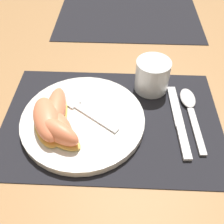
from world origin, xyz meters
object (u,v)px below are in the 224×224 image
Objects in this scene: plate at (83,120)px; citrus_wedge_3 at (58,133)px; spoon at (190,106)px; juice_glass at (152,77)px; fork at (79,107)px; citrus_wedge_1 at (47,120)px; citrus_wedge_0 at (56,111)px; knife at (179,121)px; citrus_wedge_2 at (56,124)px.

citrus_wedge_3 reaches higher than plate.
juice_glass is at bearing 143.67° from spoon.
citrus_wedge_1 is (-0.05, -0.05, 0.02)m from fork.
juice_glass is 0.59× the size of citrus_wedge_0.
knife is 0.25m from citrus_wedge_3.
plate is 2.49× the size of citrus_wedge_3.
plate is at bearing -1.87° from citrus_wedge_0.
citrus_wedge_0 is at bearing -150.86° from juice_glass.
fork reaches higher than plate.
spoon is 1.39× the size of citrus_wedge_0.
citrus_wedge_2 is (0.02, -0.01, -0.00)m from citrus_wedge_1.
citrus_wedge_3 reaches higher than knife.
plate is 3.30× the size of juice_glass.
spoon is 1.78× the size of citrus_wedge_3.
citrus_wedge_3 is at bearing -164.47° from knife.
juice_glass is 0.75× the size of citrus_wedge_3.
citrus_wedge_0 is at bearing 105.33° from citrus_wedge_3.
citrus_wedge_3 is at bearing -123.11° from plate.
citrus_wedge_3 is (-0.03, -0.08, 0.02)m from fork.
citrus_wedge_2 is 1.04× the size of citrus_wedge_3.
juice_glass is at bearing 33.41° from citrus_wedge_1.
citrus_wedge_1 is at bearing 130.58° from citrus_wedge_3.
juice_glass reaches higher than plate.
fork is 0.08m from citrus_wedge_1.
knife is 0.05m from spoon.
citrus_wedge_0 is at bearing -178.40° from knife.
juice_glass reaches higher than spoon.
fork is at bearing -173.64° from spoon.
juice_glass is 0.39× the size of knife.
fork is (-0.21, 0.02, 0.02)m from knife.
spoon is (0.08, -0.06, -0.03)m from juice_glass.
fork is (-0.01, 0.03, 0.01)m from plate.
fork is 1.50× the size of citrus_wedge_3.
knife is 1.95× the size of citrus_wedge_3.
knife is 1.30× the size of fork.
citrus_wedge_0 is 0.06m from citrus_wedge_3.
citrus_wedge_1 is 1.22× the size of citrus_wedge_2.
citrus_wedge_0 reaches higher than knife.
citrus_wedge_0 reaches higher than fork.
knife is 1.52× the size of citrus_wedge_0.
fork is 1.45× the size of citrus_wedge_2.
plate is 0.24m from spoon.
citrus_wedge_2 is 0.03m from citrus_wedge_3.
plate is 0.08m from citrus_wedge_3.
citrus_wedge_3 is at bearing -157.64° from spoon.
fork is (-0.16, -0.09, -0.01)m from juice_glass.
plate reaches higher than spoon.
plate is 0.08m from citrus_wedge_1.
knife is 1.88× the size of citrus_wedge_2.
knife is at bearing -63.01° from juice_glass.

